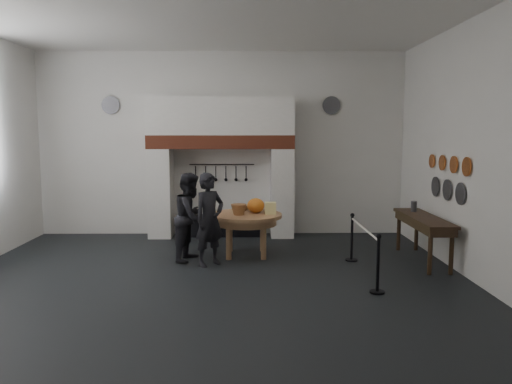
{
  "coord_description": "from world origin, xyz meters",
  "views": [
    {
      "loc": [
        0.66,
        -8.41,
        2.56
      ],
      "look_at": [
        0.81,
        1.54,
        1.35
      ],
      "focal_mm": 35.0,
      "sensor_mm": 36.0,
      "label": 1
    }
  ],
  "objects_px": {
    "barrier_post_far": "(352,239)",
    "visitor_far": "(191,217)",
    "iron_range": "(222,226)",
    "side_table": "(424,218)",
    "barrier_post_near": "(378,265)",
    "visitor_near": "(209,219)",
    "work_table": "(246,215)"
  },
  "relations": [
    {
      "from": "work_table",
      "to": "visitor_near",
      "type": "bearing_deg",
      "value": -132.74
    },
    {
      "from": "visitor_far",
      "to": "visitor_near",
      "type": "bearing_deg",
      "value": -119.24
    },
    {
      "from": "iron_range",
      "to": "work_table",
      "type": "relative_size",
      "value": 1.29
    },
    {
      "from": "visitor_near",
      "to": "barrier_post_near",
      "type": "bearing_deg",
      "value": -73.37
    },
    {
      "from": "visitor_far",
      "to": "barrier_post_far",
      "type": "xyz_separation_m",
      "value": [
        3.2,
        -0.13,
        -0.43
      ]
    },
    {
      "from": "iron_range",
      "to": "barrier_post_far",
      "type": "distance_m",
      "value": 3.66
    },
    {
      "from": "visitor_far",
      "to": "barrier_post_near",
      "type": "xyz_separation_m",
      "value": [
        3.2,
        -2.13,
        -0.43
      ]
    },
    {
      "from": "barrier_post_near",
      "to": "barrier_post_far",
      "type": "distance_m",
      "value": 2.0
    },
    {
      "from": "visitor_far",
      "to": "barrier_post_far",
      "type": "distance_m",
      "value": 3.23
    },
    {
      "from": "side_table",
      "to": "barrier_post_far",
      "type": "height_order",
      "value": "same"
    },
    {
      "from": "work_table",
      "to": "barrier_post_far",
      "type": "relative_size",
      "value": 1.64
    },
    {
      "from": "iron_range",
      "to": "barrier_post_far",
      "type": "bearing_deg",
      "value": -42.28
    },
    {
      "from": "iron_range",
      "to": "barrier_post_near",
      "type": "xyz_separation_m",
      "value": [
        2.71,
        -4.46,
        0.2
      ]
    },
    {
      "from": "iron_range",
      "to": "visitor_far",
      "type": "relative_size",
      "value": 1.08
    },
    {
      "from": "iron_range",
      "to": "barrier_post_far",
      "type": "height_order",
      "value": "barrier_post_far"
    },
    {
      "from": "visitor_near",
      "to": "side_table",
      "type": "xyz_separation_m",
      "value": [
        4.19,
        0.21,
        -0.02
      ]
    },
    {
      "from": "iron_range",
      "to": "visitor_near",
      "type": "relative_size",
      "value": 1.06
    },
    {
      "from": "side_table",
      "to": "barrier_post_near",
      "type": "xyz_separation_m",
      "value": [
        -1.39,
        -1.94,
        -0.42
      ]
    },
    {
      "from": "side_table",
      "to": "barrier_post_far",
      "type": "bearing_deg",
      "value": 177.58
    },
    {
      "from": "barrier_post_near",
      "to": "side_table",
      "type": "bearing_deg",
      "value": 54.34
    },
    {
      "from": "side_table",
      "to": "barrier_post_far",
      "type": "xyz_separation_m",
      "value": [
        -1.39,
        0.06,
        -0.42
      ]
    },
    {
      "from": "iron_range",
      "to": "barrier_post_near",
      "type": "height_order",
      "value": "barrier_post_near"
    },
    {
      "from": "side_table",
      "to": "barrier_post_near",
      "type": "bearing_deg",
      "value": -125.66
    },
    {
      "from": "visitor_far",
      "to": "side_table",
      "type": "xyz_separation_m",
      "value": [
        4.59,
        -0.19,
        -0.01
      ]
    },
    {
      "from": "barrier_post_far",
      "to": "visitor_far",
      "type": "bearing_deg",
      "value": 177.73
    },
    {
      "from": "barrier_post_near",
      "to": "barrier_post_far",
      "type": "relative_size",
      "value": 1.0
    },
    {
      "from": "iron_range",
      "to": "barrier_post_far",
      "type": "relative_size",
      "value": 2.11
    },
    {
      "from": "visitor_near",
      "to": "side_table",
      "type": "height_order",
      "value": "visitor_near"
    },
    {
      "from": "iron_range",
      "to": "barrier_post_far",
      "type": "xyz_separation_m",
      "value": [
        2.71,
        -2.46,
        0.2
      ]
    },
    {
      "from": "work_table",
      "to": "barrier_post_near",
      "type": "height_order",
      "value": "barrier_post_near"
    },
    {
      "from": "work_table",
      "to": "iron_range",
      "type": "bearing_deg",
      "value": 107.11
    },
    {
      "from": "iron_range",
      "to": "work_table",
      "type": "xyz_separation_m",
      "value": [
        0.61,
        -1.98,
        0.59
      ]
    }
  ]
}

